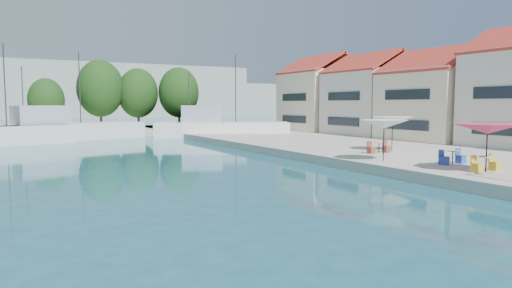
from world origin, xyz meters
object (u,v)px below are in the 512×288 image
umbrella_cream (393,120)px  umbrella_white (384,124)px  trawler_04 (219,128)px  umbrella_pink (487,129)px  trawler_03 (62,130)px

umbrella_cream → umbrella_white: bearing=-139.9°
trawler_04 → umbrella_pink: (-1.63, -35.43, 1.67)m
trawler_03 → umbrella_pink: bearing=-84.0°
trawler_03 → umbrella_white: 37.12m
trawler_04 → umbrella_pink: bearing=-66.7°
trawler_03 → umbrella_pink: (15.22, -40.05, 1.67)m
umbrella_pink → umbrella_white: (-1.22, 5.72, 0.03)m
trawler_03 → umbrella_cream: size_ratio=6.07×
trawler_03 → umbrella_white: size_ratio=6.36×
umbrella_pink → umbrella_cream: 10.46m
trawler_04 → umbrella_white: bearing=-69.6°
umbrella_cream → trawler_04: bearing=94.5°
umbrella_pink → umbrella_cream: (3.64, 9.81, 0.05)m
trawler_04 → umbrella_white: 29.89m
trawler_03 → umbrella_cream: bearing=-72.8°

